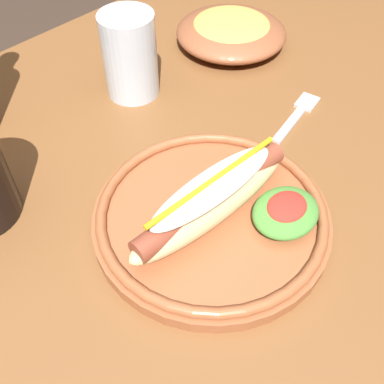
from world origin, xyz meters
TOP-DOWN VIEW (x-y plane):
  - dining_table at (0.00, 0.00)m, footprint 1.47×0.86m
  - hot_dog_plate at (-0.02, -0.06)m, footprint 0.27×0.27m
  - fork at (0.21, -0.02)m, footprint 0.12×0.04m
  - water_cup at (0.09, 0.19)m, footprint 0.08×0.08m
  - side_bowl at (0.28, 0.17)m, footprint 0.18×0.18m

SIDE VIEW (x-z plane):
  - dining_table at x=0.00m, z-range 0.28..1.02m
  - fork at x=0.21m, z-range 0.74..0.74m
  - hot_dog_plate at x=-0.02m, z-range 0.72..0.80m
  - side_bowl at x=0.28m, z-range 0.74..0.79m
  - water_cup at x=0.09m, z-range 0.74..0.86m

